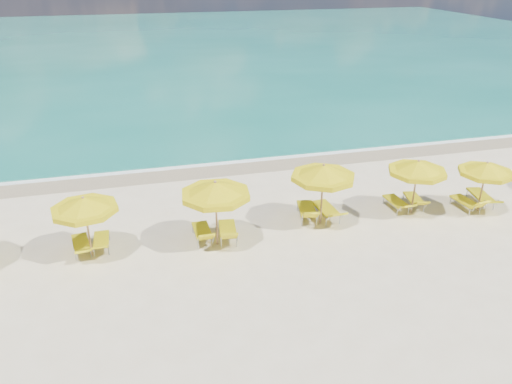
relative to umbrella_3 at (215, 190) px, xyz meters
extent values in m
plane|color=beige|center=(1.91, 0.11, -2.22)|extent=(120.00, 120.00, 0.00)
cube|color=#12685A|center=(1.91, 48.11, -2.22)|extent=(120.00, 80.00, 0.30)
cube|color=tan|center=(1.91, 7.51, -2.22)|extent=(120.00, 2.60, 0.01)
cube|color=white|center=(1.91, 8.31, -2.22)|extent=(120.00, 1.20, 0.03)
cube|color=white|center=(-4.09, 17.11, -2.22)|extent=(14.00, 0.36, 0.05)
cube|color=white|center=(9.91, 24.11, -2.22)|extent=(18.00, 0.30, 0.05)
cylinder|color=tan|center=(-4.52, 0.36, -1.09)|extent=(0.07, 0.07, 2.26)
cone|color=yellow|center=(-4.52, 0.36, -0.14)|extent=(2.74, 2.74, 0.45)
cylinder|color=yellow|center=(-4.52, 0.36, -0.36)|extent=(2.77, 2.77, 0.18)
sphere|color=tan|center=(-4.52, 0.36, 0.09)|extent=(0.10, 0.10, 0.10)
cylinder|color=tan|center=(0.00, 0.00, -0.97)|extent=(0.08, 0.08, 2.49)
cone|color=yellow|center=(0.00, 0.00, 0.07)|extent=(3.15, 3.15, 0.50)
cylinder|color=yellow|center=(0.00, 0.00, -0.17)|extent=(3.18, 3.18, 0.20)
sphere|color=tan|center=(0.00, 0.00, 0.33)|extent=(0.11, 0.11, 0.11)
cylinder|color=tan|center=(4.32, 0.57, -0.98)|extent=(0.08, 0.08, 2.47)
cone|color=yellow|center=(4.32, 0.57, 0.06)|extent=(2.77, 2.77, 0.49)
cylinder|color=yellow|center=(4.32, 0.57, -0.19)|extent=(2.79, 2.79, 0.20)
sphere|color=tan|center=(4.32, 0.57, 0.31)|extent=(0.11, 0.11, 0.11)
cylinder|color=tan|center=(8.35, 0.44, -1.07)|extent=(0.07, 0.07, 2.30)
cone|color=yellow|center=(8.35, 0.44, -0.10)|extent=(2.41, 2.41, 0.46)
cylinder|color=yellow|center=(8.35, 0.44, -0.33)|extent=(2.43, 2.43, 0.18)
sphere|color=tan|center=(8.35, 0.44, 0.13)|extent=(0.10, 0.10, 0.10)
cylinder|color=tan|center=(11.19, -0.07, -1.15)|extent=(0.07, 0.07, 2.14)
cone|color=yellow|center=(11.19, -0.07, -0.25)|extent=(2.37, 2.37, 0.43)
cylinder|color=yellow|center=(11.19, -0.07, -0.46)|extent=(2.39, 2.39, 0.17)
sphere|color=tan|center=(11.19, -0.07, -0.03)|extent=(0.10, 0.10, 0.10)
cube|color=yellow|center=(-4.89, 0.80, -1.86)|extent=(0.74, 1.31, 0.08)
cube|color=yellow|center=(-4.76, -0.07, -1.74)|extent=(0.63, 0.65, 0.30)
cube|color=yellow|center=(-4.17, 0.83, -1.87)|extent=(0.54, 1.21, 0.07)
cube|color=yellow|center=(-4.18, -0.01, -1.73)|extent=(0.54, 0.53, 0.34)
cube|color=yellow|center=(-0.49, 0.51, -1.83)|extent=(0.62, 1.34, 0.08)
cube|color=yellow|center=(-0.47, -0.39, -1.62)|extent=(0.60, 0.54, 0.47)
cube|color=yellow|center=(0.46, 0.35, -1.82)|extent=(0.79, 1.45, 0.09)
cube|color=yellow|center=(0.35, -0.58, -1.60)|extent=(0.68, 0.61, 0.50)
cube|color=yellow|center=(3.94, 1.17, -1.81)|extent=(0.90, 1.53, 0.09)
cube|color=yellow|center=(3.76, 0.22, -1.59)|extent=(0.74, 0.68, 0.50)
cube|color=yellow|center=(4.70, 1.01, -1.80)|extent=(0.74, 1.49, 0.09)
cube|color=yellow|center=(4.77, 0.00, -1.62)|extent=(0.68, 0.67, 0.43)
cube|color=yellow|center=(7.88, 0.99, -1.85)|extent=(0.60, 1.28, 0.08)
cube|color=yellow|center=(7.90, 0.10, -1.70)|extent=(0.58, 0.57, 0.37)
cube|color=yellow|center=(8.78, 1.06, -1.86)|extent=(0.78, 1.32, 0.08)
cube|color=yellow|center=(8.61, 0.23, -1.70)|extent=(0.64, 0.62, 0.38)
cube|color=yellow|center=(10.72, 0.23, -1.85)|extent=(0.69, 1.33, 0.08)
cube|color=yellow|center=(10.80, -0.61, -1.63)|extent=(0.61, 0.52, 0.49)
cube|color=yellow|center=(11.71, 0.56, -1.82)|extent=(0.86, 1.48, 0.09)
cube|color=yellow|center=(11.53, -0.42, -1.68)|extent=(0.73, 0.74, 0.34)
camera|label=1|loc=(-2.63, -15.94, 7.47)|focal=35.00mm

